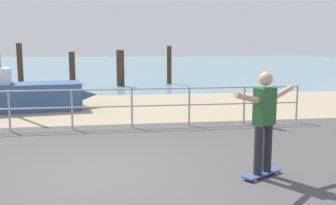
# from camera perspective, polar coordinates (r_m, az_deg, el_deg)

# --- Properties ---
(ground_plane) EXTENTS (24.00, 10.00, 0.04)m
(ground_plane) POSITION_cam_1_polar(r_m,az_deg,el_deg) (5.57, -7.99, -14.22)
(ground_plane) COLOR #474444
(ground_plane) RESTS_ON ground
(beach_strip) EXTENTS (24.00, 6.00, 0.04)m
(beach_strip) POSITION_cam_1_polar(r_m,az_deg,el_deg) (13.31, -8.26, -0.70)
(beach_strip) COLOR tan
(beach_strip) RESTS_ON ground
(sea_surface) EXTENTS (72.00, 50.00, 0.04)m
(sea_surface) POSITION_cam_1_polar(r_m,az_deg,el_deg) (41.19, -8.39, 5.66)
(sea_surface) COLOR slate
(sea_surface) RESTS_ON ground
(railing_fence) EXTENTS (13.69, 0.05, 1.05)m
(railing_fence) POSITION_cam_1_polar(r_m,az_deg,el_deg) (10.00, -18.58, -0.15)
(railing_fence) COLOR #9EA0A5
(railing_fence) RESTS_ON ground
(sailboat) EXTENTS (5.05, 2.02, 4.65)m
(sailboat) POSITION_cam_1_polar(r_m,az_deg,el_deg) (13.27, -21.77, 1.00)
(sailboat) COLOR #335184
(sailboat) RESTS_ON ground
(skateboard) EXTENTS (0.79, 0.58, 0.08)m
(skateboard) POSITION_cam_1_polar(r_m,az_deg,el_deg) (6.51, 13.93, -10.31)
(skateboard) COLOR #334C8C
(skateboard) RESTS_ON ground
(skateboarder) EXTENTS (1.29, 0.82, 1.65)m
(skateboarder) POSITION_cam_1_polar(r_m,az_deg,el_deg) (6.27, 14.25, -2.07)
(skateboarder) COLOR #26262B
(skateboarder) RESTS_ON skateboard
(bollard_short) EXTENTS (0.18, 0.18, 0.79)m
(bollard_short) POSITION_cam_1_polar(r_m,az_deg,el_deg) (10.27, 13.89, -1.42)
(bollard_short) COLOR #422D1E
(bollard_short) RESTS_ON ground
(seagull) EXTENTS (0.29, 0.45, 0.18)m
(seagull) POSITION_cam_1_polar(r_m,az_deg,el_deg) (10.18, 14.06, 1.19)
(seagull) COLOR white
(seagull) RESTS_ON bollard_short
(groyne_post_0) EXTENTS (0.29, 0.29, 2.22)m
(groyne_post_0) POSITION_cam_1_polar(r_m,az_deg,el_deg) (21.82, -21.33, 5.39)
(groyne_post_0) COLOR #422D1E
(groyne_post_0) RESTS_ON ground
(groyne_post_1) EXTENTS (0.33, 0.33, 1.75)m
(groyne_post_1) POSITION_cam_1_polar(r_m,az_deg,el_deg) (22.06, -14.19, 5.14)
(groyne_post_1) COLOR #422D1E
(groyne_post_1) RESTS_ON ground
(groyne_post_2) EXTENTS (0.40, 0.40, 1.87)m
(groyne_post_2) POSITION_cam_1_polar(r_m,az_deg,el_deg) (19.69, -7.16, 5.11)
(groyne_post_2) COLOR #422D1E
(groyne_post_2) RESTS_ON ground
(groyne_post_3) EXTENTS (0.25, 0.25, 2.07)m
(groyne_post_3) POSITION_cam_1_polar(r_m,az_deg,el_deg) (20.64, 0.18, 5.63)
(groyne_post_3) COLOR #422D1E
(groyne_post_3) RESTS_ON ground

